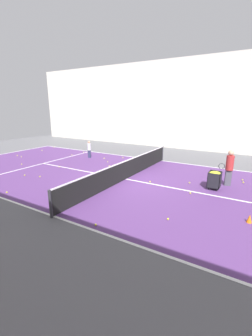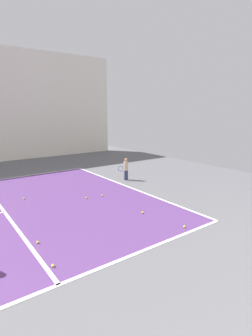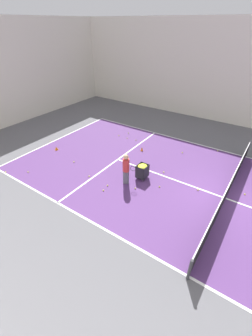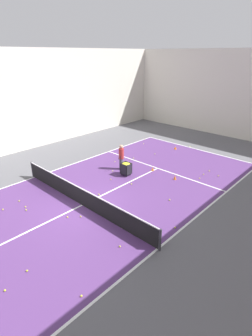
# 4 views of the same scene
# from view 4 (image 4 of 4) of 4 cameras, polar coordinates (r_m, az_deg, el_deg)

# --- Properties ---
(ground_plane) EXTENTS (37.35, 37.35, 0.00)m
(ground_plane) POSITION_cam_4_polar(r_m,az_deg,el_deg) (13.62, -9.54, -7.98)
(ground_plane) COLOR #5B5B60
(court_playing_area) EXTENTS (9.53, 23.19, 0.00)m
(court_playing_area) POSITION_cam_4_polar(r_m,az_deg,el_deg) (13.62, -9.54, -7.98)
(court_playing_area) COLOR #563370
(court_playing_area) RESTS_ON ground
(line_baseline_far) EXTENTS (9.53, 0.10, 0.00)m
(line_baseline_far) POSITION_cam_4_polar(r_m,az_deg,el_deg) (21.86, 15.15, 3.98)
(line_baseline_far) COLOR white
(line_baseline_far) RESTS_ON ground
(line_sideline_left) EXTENTS (0.10, 23.19, 0.00)m
(line_sideline_left) POSITION_cam_4_polar(r_m,az_deg,el_deg) (17.27, -19.32, -1.91)
(line_sideline_left) COLOR white
(line_sideline_left) RESTS_ON ground
(line_sideline_right) EXTENTS (0.10, 23.19, 0.00)m
(line_sideline_right) POSITION_cam_4_polar(r_m,az_deg,el_deg) (10.88, 6.85, -17.11)
(line_sideline_right) COLOR white
(line_sideline_right) RESTS_ON ground
(line_service_far) EXTENTS (9.53, 0.10, 0.00)m
(line_service_far) POSITION_cam_4_polar(r_m,az_deg,el_deg) (17.69, 6.91, -0.05)
(line_service_far) COLOR white
(line_service_far) RESTS_ON ground
(line_centre_service) EXTENTS (0.10, 12.76, 0.00)m
(line_centre_service) POSITION_cam_4_polar(r_m,az_deg,el_deg) (13.62, -9.54, -7.97)
(line_centre_service) COLOR white
(line_centre_service) RESTS_ON ground
(hall_enclosure_far) EXTENTS (19.68, 0.15, 7.49)m
(hall_enclosure_far) POSITION_cam_4_polar(r_m,az_deg,el_deg) (25.59, 21.87, 14.61)
(hall_enclosure_far) COLOR silver
(hall_enclosure_far) RESTS_ON ground
(tennis_net) EXTENTS (9.83, 0.10, 1.00)m
(tennis_net) POSITION_cam_4_polar(r_m,az_deg,el_deg) (13.36, -9.69, -6.10)
(tennis_net) COLOR #2D2D33
(tennis_net) RESTS_ON ground
(coach_at_net) EXTENTS (0.43, 0.67, 1.70)m
(coach_at_net) POSITION_cam_4_polar(r_m,az_deg,el_deg) (17.07, -1.04, 2.75)
(coach_at_net) COLOR #4C4C56
(coach_at_net) RESTS_ON ground
(ball_cart) EXTENTS (0.58, 0.52, 0.83)m
(ball_cart) POSITION_cam_4_polar(r_m,az_deg,el_deg) (16.37, -0.00, 0.31)
(ball_cart) COLOR black
(ball_cart) RESTS_ON ground
(training_cone_0) EXTENTS (0.17, 0.17, 0.28)m
(training_cone_0) POSITION_cam_4_polar(r_m,az_deg,el_deg) (16.25, 10.61, -2.01)
(training_cone_0) COLOR orange
(training_cone_0) RESTS_ON ground
(training_cone_1) EXTENTS (0.23, 0.23, 0.21)m
(training_cone_1) POSITION_cam_4_polar(r_m,az_deg,el_deg) (21.46, 10.68, 4.34)
(training_cone_1) COLOR orange
(training_cone_1) RESTS_ON ground
(training_cone_2) EXTENTS (0.18, 0.18, 0.24)m
(training_cone_2) POSITION_cam_4_polar(r_m,az_deg,el_deg) (17.26, 5.81, -0.19)
(training_cone_2) COLOR orange
(training_cone_2) RESTS_ON ground
(tennis_ball_3) EXTENTS (0.07, 0.07, 0.07)m
(tennis_ball_3) POSITION_cam_4_polar(r_m,az_deg,el_deg) (18.33, -1.32, 1.11)
(tennis_ball_3) COLOR yellow
(tennis_ball_3) RESTS_ON ground
(tennis_ball_4) EXTENTS (0.07, 0.07, 0.07)m
(tennis_ball_4) POSITION_cam_4_polar(r_m,az_deg,el_deg) (10.87, -1.34, -16.69)
(tennis_ball_4) COLOR yellow
(tennis_ball_4) RESTS_ON ground
(tennis_ball_6) EXTENTS (0.07, 0.07, 0.07)m
(tennis_ball_6) POSITION_cam_4_polar(r_m,az_deg,el_deg) (23.59, 4.09, 6.29)
(tennis_ball_6) COLOR yellow
(tennis_ball_6) RESTS_ON ground
(tennis_ball_7) EXTENTS (0.07, 0.07, 0.07)m
(tennis_ball_7) POSITION_cam_4_polar(r_m,az_deg,el_deg) (12.71, -9.84, -10.36)
(tennis_ball_7) COLOR yellow
(tennis_ball_7) RESTS_ON ground
(tennis_ball_8) EXTENTS (0.07, 0.07, 0.07)m
(tennis_ball_8) POSITION_cam_4_polar(r_m,az_deg,el_deg) (19.19, 1.66, 2.17)
(tennis_ball_8) COLOR yellow
(tennis_ball_8) RESTS_ON ground
(tennis_ball_10) EXTENTS (0.07, 0.07, 0.07)m
(tennis_ball_10) POSITION_cam_4_polar(r_m,az_deg,el_deg) (14.38, -25.24, -8.17)
(tennis_ball_10) COLOR yellow
(tennis_ball_10) RESTS_ON ground
(tennis_ball_11) EXTENTS (0.07, 0.07, 0.07)m
(tennis_ball_11) POSITION_cam_4_polar(r_m,az_deg,el_deg) (9.34, -9.69, -25.75)
(tennis_ball_11) COLOR yellow
(tennis_ball_11) RESTS_ON ground
(tennis_ball_14) EXTENTS (0.07, 0.07, 0.07)m
(tennis_ball_14) POSITION_cam_4_polar(r_m,az_deg,el_deg) (16.72, 15.74, -2.16)
(tennis_ball_14) COLOR yellow
(tennis_ball_14) RESTS_ON ground
(tennis_ball_15) EXTENTS (0.07, 0.07, 0.07)m
(tennis_ball_15) POSITION_cam_4_polar(r_m,az_deg,el_deg) (17.96, 17.67, -0.57)
(tennis_ball_15) COLOR yellow
(tennis_ball_15) RESTS_ON ground
(tennis_ball_17) EXTENTS (0.07, 0.07, 0.07)m
(tennis_ball_17) POSITION_cam_4_polar(r_m,az_deg,el_deg) (15.41, 1.20, -3.49)
(tennis_ball_17) COLOR yellow
(tennis_ball_17) RESTS_ON ground
(tennis_ball_18) EXTENTS (0.07, 0.07, 0.07)m
(tennis_ball_18) POSITION_cam_4_polar(r_m,az_deg,el_deg) (17.10, -2.91, -0.65)
(tennis_ball_18) COLOR yellow
(tennis_ball_18) RESTS_ON ground
(tennis_ball_19) EXTENTS (0.07, 0.07, 0.07)m
(tennis_ball_19) POSITION_cam_4_polar(r_m,az_deg,el_deg) (14.81, -22.24, -6.66)
(tennis_ball_19) COLOR yellow
(tennis_ball_19) RESTS_ON ground
(tennis_ball_20) EXTENTS (0.07, 0.07, 0.07)m
(tennis_ball_20) POSITION_cam_4_polar(r_m,az_deg,el_deg) (14.00, 9.47, -6.86)
(tennis_ball_20) COLOR yellow
(tennis_ball_20) RESTS_ON ground
(tennis_ball_21) EXTENTS (0.07, 0.07, 0.07)m
(tennis_ball_21) POSITION_cam_4_polar(r_m,az_deg,el_deg) (12.78, -12.61, -10.39)
(tennis_ball_21) COLOR yellow
(tennis_ball_21) RESTS_ON ground
(tennis_ball_22) EXTENTS (0.07, 0.07, 0.07)m
(tennis_ball_22) POSITION_cam_4_polar(r_m,az_deg,el_deg) (17.40, 19.46, -1.62)
(tennis_ball_22) COLOR yellow
(tennis_ball_22) RESTS_ON ground
(tennis_ball_24) EXTENTS (0.07, 0.07, 0.07)m
(tennis_ball_24) POSITION_cam_4_polar(r_m,az_deg,el_deg) (22.40, 3.82, 5.34)
(tennis_ball_24) COLOR yellow
(tennis_ball_24) RESTS_ON ground
(tennis_ball_25) EXTENTS (0.07, 0.07, 0.07)m
(tennis_ball_25) POSITION_cam_4_polar(r_m,az_deg,el_deg) (12.03, 10.63, -12.61)
(tennis_ball_25) COLOR yellow
(tennis_ball_25) RESTS_ON ground
(tennis_ball_26) EXTENTS (0.07, 0.07, 0.07)m
(tennis_ball_26) POSITION_cam_4_polar(r_m,az_deg,el_deg) (14.17, -21.05, -7.89)
(tennis_ball_26) COLOR yellow
(tennis_ball_26) RESTS_ON ground
(tennis_ball_27) EXTENTS (0.07, 0.07, 0.07)m
(tennis_ball_27) POSITION_cam_4_polar(r_m,az_deg,el_deg) (13.89, -20.92, -8.52)
(tennis_ball_27) COLOR yellow
(tennis_ball_27) RESTS_ON ground
(tennis_ball_28) EXTENTS (0.07, 0.07, 0.07)m
(tennis_ball_28) POSITION_cam_4_polar(r_m,az_deg,el_deg) (17.33, 16.53, -1.32)
(tennis_ball_28) COLOR yellow
(tennis_ball_28) RESTS_ON ground
(tennis_ball_29) EXTENTS (0.07, 0.07, 0.07)m
(tennis_ball_29) POSITION_cam_4_polar(r_m,az_deg,el_deg) (22.30, 13.78, 4.60)
(tennis_ball_29) COLOR yellow
(tennis_ball_29) RESTS_ON ground
(tennis_ball_30) EXTENTS (0.07, 0.07, 0.07)m
(tennis_ball_30) POSITION_cam_4_polar(r_m,az_deg,el_deg) (10.16, -24.86, -23.03)
(tennis_ball_30) COLOR yellow
(tennis_ball_30) RESTS_ON ground
(tennis_ball_33) EXTENTS (0.07, 0.07, 0.07)m
(tennis_ball_33) POSITION_cam_4_polar(r_m,az_deg,el_deg) (15.98, -3.34, -2.49)
(tennis_ball_33) COLOR yellow
(tennis_ball_33) RESTS_ON ground
(tennis_ball_34) EXTENTS (0.07, 0.07, 0.07)m
(tennis_ball_34) POSITION_cam_4_polar(r_m,az_deg,el_deg) (20.12, 6.29, 3.07)
(tennis_ball_34) COLOR yellow
(tennis_ball_34) RESTS_ON ground
(tennis_ball_35) EXTENTS (0.07, 0.07, 0.07)m
(tennis_ball_35) POSITION_cam_4_polar(r_m,az_deg,el_deg) (18.57, -2.43, 1.40)
(tennis_ball_35) COLOR yellow
(tennis_ball_35) RESTS_ON ground
(tennis_ball_36) EXTENTS (0.07, 0.07, 0.07)m
(tennis_ball_36) POSITION_cam_4_polar(r_m,az_deg,el_deg) (10.54, -20.74, -20.18)
(tennis_ball_36) COLOR yellow
(tennis_ball_36) RESTS_ON ground
(tennis_ball_37) EXTENTS (0.07, 0.07, 0.07)m
(tennis_ball_37) POSITION_cam_4_polar(r_m,az_deg,el_deg) (14.40, -5.91, -5.71)
(tennis_ball_37) COLOR yellow
(tennis_ball_37) RESTS_ON ground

